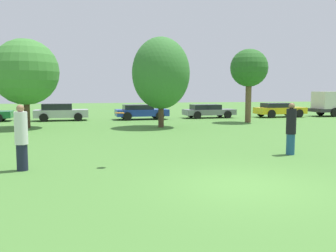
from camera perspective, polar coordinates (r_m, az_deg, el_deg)
The scene contains 11 objects.
ground_plane at distance 9.23m, azimuth 12.06°, elevation -9.20°, with size 120.00×120.00×0.00m, color #477A33.
person_thrower at distance 11.34m, azimuth -22.18°, elevation -1.71°, with size 0.37×0.37×1.94m.
person_catcher at distance 13.86m, azimuth 18.87°, elevation -0.41°, with size 0.36×0.36×1.89m.
frisbee at distance 11.13m, azimuth -7.64°, elevation 2.07°, with size 0.27×0.27×0.04m.
tree_0 at distance 23.98m, azimuth -21.61°, elevation 7.94°, with size 4.04×4.04×5.50m.
tree_1 at distance 22.97m, azimuth -1.13°, elevation 8.33°, with size 3.65×3.65×5.69m.
tree_2 at distance 27.11m, azimuth 12.69°, elevation 8.82°, with size 2.73×2.73×5.34m.
parked_car_silver at distance 29.23m, azimuth -16.67°, elevation 2.16°, with size 4.11×2.05×1.33m.
parked_car_blue at distance 29.31m, azimuth -4.33°, elevation 2.32°, with size 4.27×2.22×1.19m.
parked_car_grey at distance 31.02m, azimuth 6.35°, elevation 2.42°, with size 4.43×2.06×1.15m.
parked_car_yellow at distance 33.22m, azimuth 17.18°, elevation 2.52°, with size 4.43×2.12×1.24m.
Camera 1 is at (-3.69, -8.13, 2.35)m, focal length 38.54 mm.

